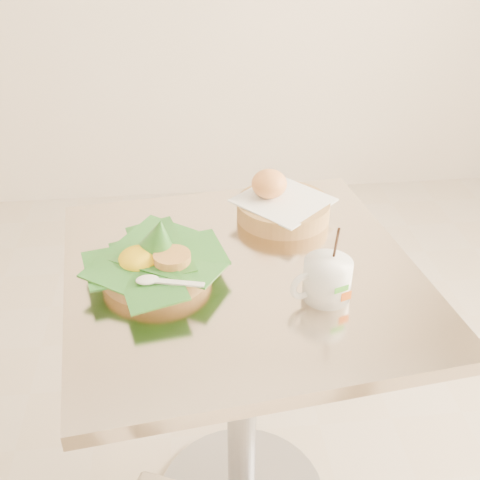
{
  "coord_description": "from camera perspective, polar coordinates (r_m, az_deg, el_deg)",
  "views": [
    {
      "loc": [
        0.07,
        -0.99,
        1.44
      ],
      "look_at": [
        0.18,
        -0.0,
        0.82
      ],
      "focal_mm": 45.0,
      "sensor_mm": 36.0,
      "label": 1
    }
  ],
  "objects": [
    {
      "name": "bread_basket",
      "position": [
        1.38,
        3.89,
        3.4
      ],
      "size": [
        0.26,
        0.26,
        0.11
      ],
      "rotation": [
        0.0,
        0.0,
        -0.04
      ],
      "color": "#B3854C",
      "rests_on": "cafe_table"
    },
    {
      "name": "rice_basket",
      "position": [
        1.19,
        -8.01,
        -1.83
      ],
      "size": [
        0.27,
        0.27,
        0.14
      ],
      "rotation": [
        0.0,
        0.0,
        0.06
      ],
      "color": "#B3854C",
      "rests_on": "cafe_table"
    },
    {
      "name": "cafe_table",
      "position": [
        1.35,
        0.18,
        -10.56
      ],
      "size": [
        0.78,
        0.78,
        0.75
      ],
      "rotation": [
        0.0,
        0.0,
        0.12
      ],
      "color": "gray",
      "rests_on": "floor"
    },
    {
      "name": "coffee_mug",
      "position": [
        1.13,
        8.16,
        -3.66
      ],
      "size": [
        0.12,
        0.09,
        0.16
      ],
      "rotation": [
        0.0,
        0.0,
        0.35
      ],
      "color": "white",
      "rests_on": "cafe_table"
    }
  ]
}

